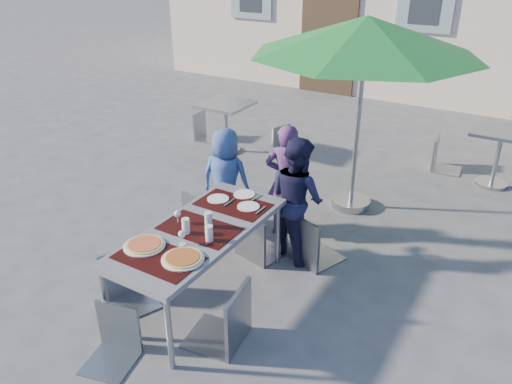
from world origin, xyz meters
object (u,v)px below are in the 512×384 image
Objects in this scene: pizza_near_right at (183,258)px; bg_chair_l_0 at (204,109)px; chair_1 at (257,210)px; chair_4 at (225,282)px; child_1 at (286,181)px; patio_umbrella at (366,37)px; child_2 at (297,198)px; chair_3 at (122,249)px; child_0 at (226,179)px; chair_2 at (312,210)px; chair_0 at (200,189)px; dining_table at (199,234)px; cafe_table_1 at (500,146)px; pizza_near_left at (144,245)px; bg_chair_l_1 at (445,135)px; bg_chair_r_0 at (278,122)px; chair_5 at (109,307)px; cafe_table_0 at (226,117)px.

bg_chair_l_0 reaches higher than pizza_near_right.
chair_1 is at bearing 94.28° from pizza_near_right.
child_1 is at bearing 103.21° from chair_4.
patio_umbrella is at bearing 75.27° from chair_1.
child_2 is at bearing -38.82° from bg_chair_l_0.
chair_4 is 0.39× the size of patio_umbrella.
chair_3 is at bearing 175.50° from pizza_near_right.
patio_umbrella is 2.92× the size of bg_chair_l_0.
pizza_near_right is 1.89m from child_0.
chair_2 is at bearing 87.22° from chair_4.
pizza_near_right is 0.36× the size of chair_1.
pizza_near_right is 1.75m from chair_0.
child_1 reaches higher than child_0.
child_0 is (-0.57, 1.25, -0.09)m from dining_table.
dining_table is at bearing -115.71° from cafe_table_1.
chair_3 reaches higher than pizza_near_left.
chair_4 reaches higher than pizza_near_left.
bg_chair_l_1 is at bearing 59.31° from chair_0.
child_2 reaches higher than chair_2.
child_2 reaches higher than child_0.
bg_chair_l_0 reaches higher than cafe_table_1.
cafe_table_1 is (1.99, 4.14, -0.11)m from dining_table.
chair_0 is at bearing 126.91° from dining_table.
chair_3 is 1.17× the size of cafe_table_1.
bg_chair_r_0 is at bearing -166.38° from bg_chair_l_1.
child_0 reaches higher than chair_4.
chair_2 is at bearing -172.25° from child_2.
chair_4 reaches higher than cafe_table_1.
child_1 is (0.11, 1.46, -0.03)m from dining_table.
chair_2 is 2.08m from patio_umbrella.
bg_chair_l_0 is at bearing 161.25° from patio_umbrella.
pizza_near_right is 3.28m from patio_umbrella.
child_2 is at bearing 6.94° from chair_0.
chair_5 is at bearing -100.79° from patio_umbrella.
child_1 reaches higher than chair_0.
pizza_near_left is 4.14m from cafe_table_0.
cafe_table_1 reaches higher than pizza_near_right.
chair_0 is at bearing -176.83° from chair_2.
chair_5 is 0.95× the size of bg_chair_l_0.
child_1 is 0.99m from chair_0.
chair_2 is at bearing 22.52° from chair_1.
pizza_near_right is 0.37× the size of chair_0.
bg_chair_r_0 is at bearing 114.91° from chair_1.
pizza_near_right is 4.95m from cafe_table_1.
child_1 is 2.75m from cafe_table_0.
cafe_table_0 reaches higher than dining_table.
chair_3 is at bearing -119.51° from cafe_table_1.
chair_5 reaches higher than pizza_near_left.
bg_chair_l_1 is (1.24, 4.33, -0.16)m from dining_table.
bg_chair_r_0 is (-1.44, 4.20, -0.27)m from pizza_near_right.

